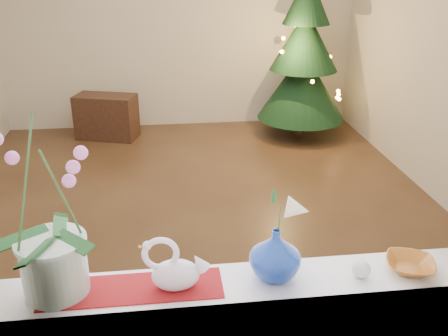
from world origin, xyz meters
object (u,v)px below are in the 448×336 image
Objects in this scene: xmas_tree at (304,57)px; side_table at (107,117)px; orchid_pot at (44,202)px; swan at (175,264)px; blue_vase at (275,250)px; amber_dish at (410,266)px; paperweight at (361,269)px.

xmas_tree is 2.52m from side_table.
swan is (0.45, -0.03, -0.28)m from orchid_pot.
side_table is at bearing 80.42° from swan.
blue_vase is at bearing -15.42° from swan.
blue_vase is 4.62m from side_table.
amber_dish reaches higher than side_table.
orchid_pot is at bearing 178.87° from amber_dish.
paperweight is at bearing -2.30° from orchid_pot.
swan is at bearing -179.97° from amber_dish.
side_table is at bearing 93.61° from orchid_pot.
amber_dish is at bearing -18.91° from swan.
side_table is at bearing 175.84° from xmas_tree.
swan is at bearing 178.49° from paperweight.
amber_dish is (0.56, -0.02, -0.10)m from blue_vase.
swan is 0.40m from blue_vase.
xmas_tree is (0.72, 4.26, 0.04)m from amber_dish.
amber_dish is at bearing -52.00° from side_table.
paperweight is at bearing -102.38° from xmas_tree.
paperweight is at bearing -54.56° from side_table.
orchid_pot is 3.13× the size of blue_vase.
amber_dish is at bearing -99.63° from xmas_tree.
xmas_tree is at bearing 77.62° from paperweight.
xmas_tree is at bearing 12.98° from side_table.
xmas_tree is (0.94, 4.28, 0.03)m from paperweight.
orchid_pot is 0.53m from swan.
blue_vase is at bearing -0.28° from orchid_pot.
orchid_pot is 0.89m from blue_vase.
paperweight reaches higher than side_table.
paperweight is 4.74m from side_table.
swan is 0.75m from paperweight.
blue_vase reaches higher than amber_dish.
swan is at bearing -63.50° from side_table.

